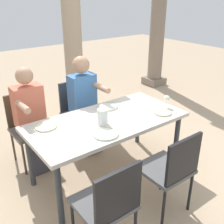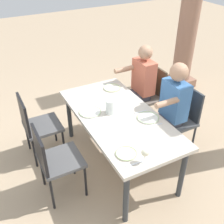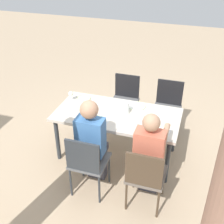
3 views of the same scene
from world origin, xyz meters
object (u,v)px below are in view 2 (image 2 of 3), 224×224
(chair_west_south, at_px, (36,123))
(water_pitcher, at_px, (110,107))
(chair_mid_north, at_px, (180,116))
(stone_column_near, at_px, (191,7))
(dining_table, at_px, (119,121))
(diner_man_white, at_px, (139,86))
(chair_mid_south, at_px, (54,158))
(plate_1, at_px, (90,112))
(plate_0, at_px, (112,88))
(wine_glass_3, at_px, (145,153))
(diner_woman_green, at_px, (170,109))
(plate_3, at_px, (126,154))
(plate_2, at_px, (148,118))
(chair_west_north, at_px, (149,92))

(chair_west_south, relative_size, water_pitcher, 5.26)
(chair_mid_north, xyz_separation_m, stone_column_near, (-1.44, 1.24, 0.94))
(dining_table, distance_m, diner_man_white, 0.90)
(chair_mid_south, height_order, stone_column_near, stone_column_near)
(plate_1, bearing_deg, plate_0, 128.67)
(wine_glass_3, height_order, water_pitcher, water_pitcher)
(diner_woman_green, bearing_deg, chair_mid_north, 90.85)
(wine_glass_3, distance_m, water_pitcher, 0.88)
(chair_west_south, height_order, stone_column_near, stone_column_near)
(chair_west_south, bearing_deg, water_pitcher, 57.62)
(dining_table, xyz_separation_m, chair_west_south, (-0.60, -0.85, -0.14))
(plate_1, height_order, plate_3, same)
(plate_2, xyz_separation_m, wine_glass_3, (0.57, -0.42, 0.10))
(chair_mid_north, relative_size, wine_glass_3, 5.97)
(plate_2, height_order, water_pitcher, water_pitcher)
(stone_column_near, distance_m, plate_3, 3.12)
(dining_table, xyz_separation_m, plate_0, (-0.62, 0.23, 0.08))
(dining_table, height_order, plate_1, plate_1)
(chair_west_north, relative_size, plate_1, 3.44)
(plate_3, bearing_deg, chair_mid_south, -129.66)
(diner_man_white, relative_size, water_pitcher, 7.42)
(dining_table, bearing_deg, plate_0, 159.28)
(chair_mid_south, height_order, diner_woman_green, diner_woman_green)
(water_pitcher, bearing_deg, plate_2, 46.99)
(chair_mid_north, height_order, water_pitcher, same)
(diner_woman_green, relative_size, diner_man_white, 1.02)
(plate_1, bearing_deg, chair_mid_south, -60.12)
(chair_mid_north, xyz_separation_m, plate_2, (0.09, -0.58, 0.21))
(diner_woman_green, bearing_deg, wine_glass_3, -50.90)
(diner_man_white, relative_size, plate_3, 6.11)
(chair_west_north, distance_m, diner_woman_green, 0.77)
(diner_man_white, bearing_deg, plate_1, -67.36)
(chair_west_north, height_order, chair_west_south, same)
(plate_3, bearing_deg, dining_table, 157.31)
(dining_table, distance_m, chair_west_south, 1.05)
(chair_mid_north, bearing_deg, diner_woman_green, -89.15)
(diner_man_white, bearing_deg, chair_mid_south, -64.49)
(chair_mid_north, height_order, wine_glass_3, chair_mid_north)
(plate_2, bearing_deg, water_pitcher, -133.01)
(dining_table, bearing_deg, diner_man_white, 132.14)
(dining_table, distance_m, water_pitcher, 0.19)
(diner_man_white, relative_size, plate_1, 4.85)
(diner_man_white, height_order, plate_0, diner_man_white)
(stone_column_near, bearing_deg, plate_1, -64.91)
(chair_mid_south, height_order, plate_3, chair_mid_south)
(stone_column_near, height_order, plate_2, stone_column_near)
(diner_woman_green, height_order, plate_0, diner_woman_green)
(chair_mid_south, relative_size, diner_man_white, 0.71)
(diner_woman_green, xyz_separation_m, wine_glass_3, (0.65, -0.81, 0.14))
(dining_table, xyz_separation_m, chair_mid_north, (0.12, 0.85, -0.13))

